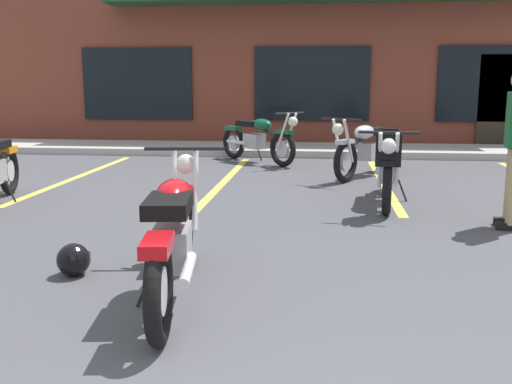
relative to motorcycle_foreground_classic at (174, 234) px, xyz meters
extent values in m
plane|color=#47474C|center=(0.74, 1.00, -0.46)|extent=(80.00, 80.00, 0.00)
cube|color=#A8A59E|center=(0.74, 8.70, -0.39)|extent=(22.00, 1.80, 0.14)
cube|color=brown|center=(0.74, 12.69, 1.59)|extent=(15.66, 5.06, 4.10)
cube|color=black|center=(-3.44, 10.12, 0.99)|extent=(2.67, 0.06, 1.70)
cube|color=black|center=(0.74, 10.12, 0.99)|extent=(2.67, 0.06, 1.70)
cube|color=black|center=(4.91, 10.12, 0.99)|extent=(2.67, 0.06, 1.70)
cube|color=#33281E|center=(5.04, 10.12, 0.59)|extent=(1.10, 0.06, 2.10)
cube|color=#DBCC4C|center=(-2.87, 5.10, -0.46)|extent=(0.12, 4.80, 0.01)
cube|color=#DBCC4C|center=(-0.47, 5.10, -0.46)|extent=(0.12, 4.80, 0.01)
cube|color=#DBCC4C|center=(1.94, 5.10, -0.46)|extent=(0.12, 4.80, 0.01)
torus|color=black|center=(0.10, -0.74, -0.14)|extent=(0.18, 0.65, 0.64)
cylinder|color=#B7B7BC|center=(0.10, -0.74, -0.14)|extent=(0.10, 0.29, 0.29)
torus|color=black|center=(-0.09, 0.69, -0.14)|extent=(0.18, 0.65, 0.64)
cylinder|color=#B7B7BC|center=(-0.09, 0.69, -0.14)|extent=(0.10, 0.29, 0.29)
cylinder|color=silver|center=(-0.20, 0.78, 0.18)|extent=(0.09, 0.33, 0.66)
cylinder|color=silver|center=(-0.02, 0.80, 0.18)|extent=(0.09, 0.33, 0.66)
cylinder|color=black|center=(-0.12, 0.87, 0.50)|extent=(0.66, 0.12, 0.03)
sphere|color=silver|center=(-0.13, 0.95, 0.36)|extent=(0.19, 0.19, 0.17)
cube|color=#B70F14|center=(-0.10, 0.73, 0.16)|extent=(0.19, 0.38, 0.06)
cube|color=#9E9EA3|center=(0.01, -0.10, -0.06)|extent=(0.29, 0.43, 0.28)
cylinder|color=silver|center=(0.20, -0.45, -0.10)|extent=(0.14, 0.55, 0.07)
cylinder|color=black|center=(-0.01, 0.10, 0.18)|extent=(0.18, 0.94, 0.26)
ellipsoid|color=#B70F14|center=(-0.02, 0.12, 0.26)|extent=(0.32, 0.51, 0.22)
cube|color=black|center=(0.03, -0.24, 0.26)|extent=(0.35, 0.55, 0.10)
cube|color=#B70F14|center=(0.10, -0.76, 0.14)|extent=(0.21, 0.38, 0.08)
cylinder|color=black|center=(-0.16, -0.20, -0.32)|extent=(0.14, 0.04, 0.29)
torus|color=black|center=(2.10, 6.25, -0.14)|extent=(0.41, 0.60, 0.64)
cylinder|color=#B7B7BC|center=(2.10, 6.25, -0.14)|extent=(0.20, 0.28, 0.29)
torus|color=black|center=(1.37, 5.02, -0.14)|extent=(0.41, 0.60, 0.64)
cylinder|color=#B7B7BC|center=(1.37, 5.02, -0.14)|extent=(0.20, 0.28, 0.29)
cylinder|color=silver|center=(1.39, 4.88, 0.18)|extent=(0.20, 0.30, 0.66)
cylinder|color=silver|center=(1.24, 4.98, 0.18)|extent=(0.20, 0.30, 0.66)
cylinder|color=black|center=(1.27, 4.86, 0.50)|extent=(0.58, 0.37, 0.03)
sphere|color=silver|center=(1.23, 4.79, 0.36)|extent=(0.23, 0.23, 0.17)
cube|color=silver|center=(1.34, 4.98, 0.16)|extent=(0.30, 0.38, 0.06)
cube|color=#9E9EA3|center=(1.78, 5.70, -0.06)|extent=(0.41, 0.47, 0.28)
cylinder|color=silver|center=(1.85, 6.09, -0.10)|extent=(0.34, 0.51, 0.07)
cylinder|color=black|center=(1.67, 5.53, 0.18)|extent=(0.54, 0.84, 0.26)
ellipsoid|color=silver|center=(1.66, 5.51, 0.26)|extent=(0.47, 0.55, 0.22)
cube|color=black|center=(1.85, 5.82, 0.26)|extent=(0.51, 0.59, 0.10)
cube|color=silver|center=(2.11, 6.27, 0.14)|extent=(0.32, 0.39, 0.08)
cylinder|color=black|center=(1.97, 5.67, -0.32)|extent=(0.13, 0.09, 0.29)
torus|color=black|center=(-0.72, 7.56, -0.14)|extent=(0.53, 0.52, 0.64)
cylinder|color=#B7B7BC|center=(-0.72, 7.56, -0.14)|extent=(0.25, 0.24, 0.29)
torus|color=black|center=(0.31, 6.56, -0.14)|extent=(0.53, 0.52, 0.64)
cylinder|color=#B7B7BC|center=(0.31, 6.56, -0.14)|extent=(0.25, 0.24, 0.29)
cylinder|color=silver|center=(0.45, 6.55, 0.18)|extent=(0.26, 0.26, 0.66)
cylinder|color=silver|center=(0.32, 6.42, 0.18)|extent=(0.26, 0.26, 0.66)
cylinder|color=black|center=(0.44, 6.43, 0.50)|extent=(0.48, 0.50, 0.03)
sphere|color=silver|center=(0.50, 6.38, 0.36)|extent=(0.24, 0.24, 0.17)
cube|color=#0F4C2D|center=(0.34, 6.53, 0.16)|extent=(0.36, 0.35, 0.06)
cube|color=#9E9EA3|center=(-0.26, 7.12, -0.06)|extent=(0.45, 0.45, 0.28)
cylinder|color=silver|center=(-0.62, 7.27, -0.10)|extent=(0.44, 0.43, 0.07)
cylinder|color=black|center=(-0.12, 6.98, 0.18)|extent=(0.72, 0.70, 0.26)
ellipsoid|color=#0F4C2D|center=(-0.10, 6.96, 0.26)|extent=(0.53, 0.52, 0.22)
cube|color=black|center=(-0.36, 7.21, 0.26)|extent=(0.57, 0.56, 0.10)
cube|color=#0F4C2D|center=(-0.73, 7.58, 0.14)|extent=(0.37, 0.37, 0.08)
cylinder|color=black|center=(-0.19, 7.29, -0.32)|extent=(0.11, 0.11, 0.29)
torus|color=black|center=(-3.18, 3.55, -0.14)|extent=(0.23, 0.65, 0.64)
cylinder|color=#B7B7BC|center=(-3.18, 3.55, -0.14)|extent=(0.12, 0.29, 0.29)
cube|color=orange|center=(-3.18, 3.57, 0.14)|extent=(0.23, 0.39, 0.08)
cylinder|color=black|center=(-2.89, 3.03, -0.32)|extent=(0.14, 0.05, 0.29)
torus|color=black|center=(1.93, 4.25, -0.14)|extent=(0.18, 0.65, 0.64)
cylinder|color=#B7B7BC|center=(1.93, 4.25, -0.14)|extent=(0.09, 0.29, 0.29)
torus|color=black|center=(1.75, 2.82, -0.14)|extent=(0.18, 0.65, 0.64)
cylinder|color=#B7B7BC|center=(1.75, 2.82, -0.14)|extent=(0.09, 0.29, 0.29)
cylinder|color=silver|center=(1.83, 2.71, 0.18)|extent=(0.08, 0.33, 0.66)
cylinder|color=silver|center=(1.65, 2.73, 0.18)|extent=(0.08, 0.33, 0.66)
cylinder|color=black|center=(1.73, 2.64, 0.50)|extent=(0.66, 0.11, 0.03)
sphere|color=silver|center=(1.72, 2.56, 0.36)|extent=(0.19, 0.19, 0.17)
cube|color=black|center=(1.75, 2.78, 0.16)|extent=(0.18, 0.37, 0.06)
cube|color=#9E9EA3|center=(1.85, 3.61, -0.06)|extent=(0.29, 0.43, 0.28)
cylinder|color=silver|center=(1.75, 4.00, -0.10)|extent=(0.14, 0.55, 0.07)
cylinder|color=black|center=(1.83, 3.42, 0.18)|extent=(0.17, 0.94, 0.26)
ellipsoid|color=black|center=(1.82, 3.38, 0.30)|extent=(0.36, 0.55, 0.26)
cube|color=black|center=(1.75, 2.77, 0.30)|extent=(0.31, 0.27, 0.36)
cube|color=black|center=(1.86, 3.71, 0.32)|extent=(0.29, 0.43, 0.10)
cube|color=black|center=(1.90, 4.01, 0.36)|extent=(0.24, 0.34, 0.16)
cylinder|color=black|center=(2.04, 3.66, -0.32)|extent=(0.14, 0.04, 0.29)
cube|color=black|center=(2.93, 2.27, -0.42)|extent=(0.25, 0.14, 0.08)
cube|color=black|center=(2.96, 2.47, -0.42)|extent=(0.25, 0.14, 0.08)
sphere|color=black|center=(-0.91, 0.38, -0.33)|extent=(0.26, 0.26, 0.26)
cube|color=black|center=(-0.91, 0.48, -0.34)|extent=(0.18, 0.03, 0.09)
camera|label=1|loc=(1.01, -3.88, 1.04)|focal=41.44mm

